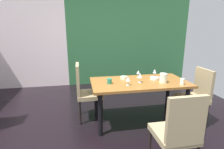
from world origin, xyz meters
The scene contains 16 objects.
ground_plane centered at (0.00, 0.00, -0.01)m, with size 6.22×5.42×0.02m, color black.
back_panel_interior centered at (-1.84, 2.66, 1.33)m, with size 2.53×0.10×2.66m, color silver.
garden_window_panel centered at (1.27, 2.66, 1.33)m, with size 3.69×0.10×2.66m, color #30683C.
dining_table centered at (0.75, 0.22, 0.65)m, with size 1.65×0.84×0.75m.
chair_left_far centered at (-0.18, 0.48, 0.57)m, with size 0.45×0.44×1.04m.
chair_right_near centered at (1.67, -0.04, 0.55)m, with size 0.44×0.44×0.98m.
chair_head_near centered at (0.76, -1.01, 0.56)m, with size 0.44×0.44×1.00m.
wine_glass_right centered at (0.73, 0.15, 0.87)m, with size 0.07×0.07×0.16m.
wine_glass_center centered at (0.81, 0.47, 0.85)m, with size 0.06×0.06×0.13m.
wine_glass_left centered at (1.12, 0.45, 0.85)m, with size 0.06×0.06×0.15m.
wine_glass_south centered at (0.49, 0.05, 0.85)m, with size 0.07×0.07×0.14m.
serving_bowl_west centered at (0.52, 0.42, 0.77)m, with size 0.12×0.12×0.05m, color #E5EBC5.
serving_bowl_corner centered at (1.05, 0.29, 0.77)m, with size 0.16×0.16×0.04m, color silver.
cup_front centered at (1.37, -0.08, 0.80)m, with size 0.07×0.07×0.10m, color white.
cup_east centered at (0.22, 0.19, 0.79)m, with size 0.08×0.08×0.08m, color #26795B.
pitcher_north centered at (1.12, 0.08, 0.83)m, with size 0.14×0.12×0.16m.
Camera 1 is at (-0.25, -2.51, 1.62)m, focal length 28.00 mm.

